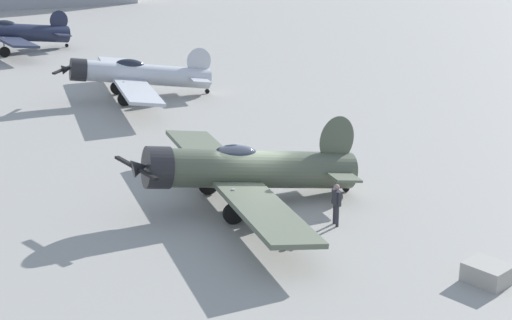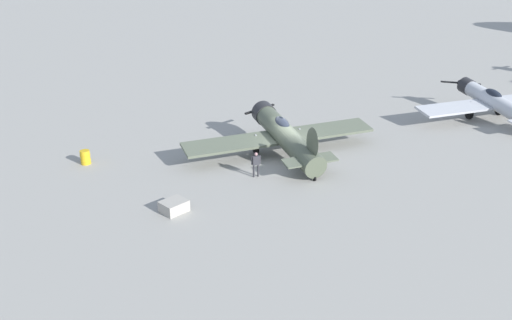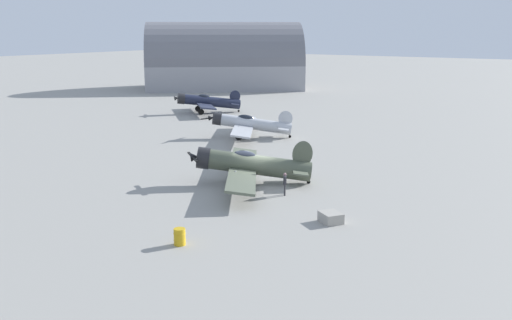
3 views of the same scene
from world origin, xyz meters
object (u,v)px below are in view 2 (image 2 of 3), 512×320
at_px(equipment_crate, 174,206).
at_px(airplane_foreground, 284,135).
at_px(ground_crew_mechanic, 256,162).
at_px(fuel_drum, 85,157).
at_px(airplane_mid_apron, 495,103).

bearing_deg(equipment_crate, airplane_foreground, -27.48).
distance_m(airplane_foreground, ground_crew_mechanic, 3.97).
xyz_separation_m(equipment_crate, fuel_drum, (5.14, 7.71, 0.15)).
bearing_deg(equipment_crate, ground_crew_mechanic, -33.73).
bearing_deg(fuel_drum, airplane_mid_apron, -62.88).
distance_m(airplane_foreground, fuel_drum, 12.98).
xyz_separation_m(airplane_foreground, equipment_crate, (-8.96, 4.66, -1.14)).
relative_size(airplane_foreground, equipment_crate, 7.23).
xyz_separation_m(airplane_mid_apron, ground_crew_mechanic, (-14.18, 16.62, -0.51)).
relative_size(ground_crew_mechanic, fuel_drum, 1.74).
bearing_deg(airplane_foreground, equipment_crate, 119.67).
xyz_separation_m(ground_crew_mechanic, fuel_drum, (-0.07, 11.18, -0.50)).
relative_size(airplane_mid_apron, ground_crew_mechanic, 7.70).
distance_m(ground_crew_mechanic, fuel_drum, 11.19).
relative_size(airplane_foreground, ground_crew_mechanic, 7.78).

